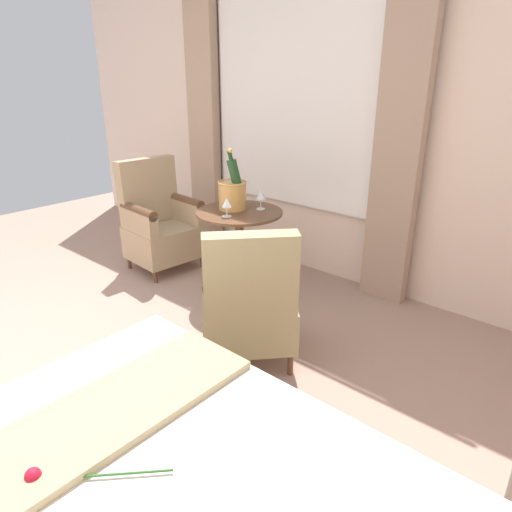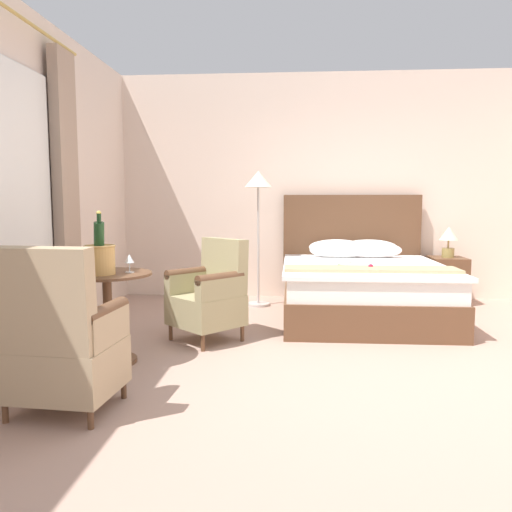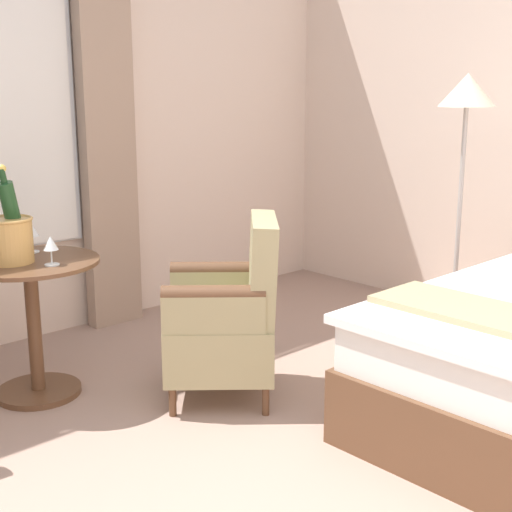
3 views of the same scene
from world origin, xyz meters
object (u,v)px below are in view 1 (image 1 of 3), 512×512
armchair_by_window (248,302)px  side_table_round (240,245)px  wine_glass_near_edge (261,195)px  wine_glass_near_bucket (227,204)px  armchair_facing_bed (160,224)px  champagne_bucket (233,192)px

armchair_by_window → side_table_round: bearing=-133.9°
side_table_round → wine_glass_near_edge: size_ratio=4.42×
wine_glass_near_bucket → armchair_by_window: 0.93m
wine_glass_near_bucket → wine_glass_near_edge: wine_glass_near_edge is taller
wine_glass_near_bucket → armchair_facing_bed: armchair_facing_bed is taller
champagne_bucket → armchair_facing_bed: (0.09, -0.86, -0.43)m
side_table_round → armchair_facing_bed: 0.94m
champagne_bucket → wine_glass_near_edge: champagne_bucket is taller
champagne_bucket → armchair_by_window: bearing=48.6°
side_table_round → armchair_facing_bed: size_ratio=0.70×
champagne_bucket → wine_glass_near_bucket: champagne_bucket is taller
champagne_bucket → armchair_facing_bed: champagne_bucket is taller
side_table_round → wine_glass_near_bucket: size_ratio=4.97×
side_table_round → champagne_bucket: champagne_bucket is taller
side_table_round → armchair_by_window: bearing=46.1°
armchair_by_window → wine_glass_near_bucket: bearing=-127.1°
wine_glass_near_bucket → armchair_by_window: bearing=52.9°
wine_glass_near_bucket → champagne_bucket: bearing=-148.2°
side_table_round → champagne_bucket: bearing=-100.5°
armchair_by_window → armchair_facing_bed: armchair_facing_bed is taller
armchair_by_window → armchair_facing_bed: 1.75m
champagne_bucket → wine_glass_near_bucket: (0.19, 0.11, -0.04)m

